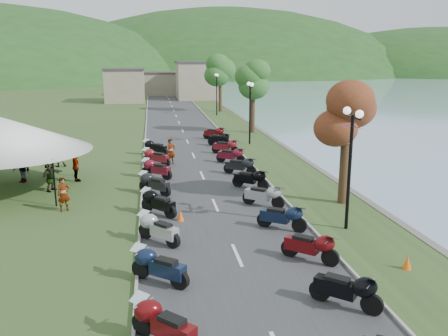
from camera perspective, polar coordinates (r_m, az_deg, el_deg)
name	(u,v)px	position (r m, az deg, el deg)	size (l,w,h in m)	color
road	(187,141)	(40.49, -4.44, 3.20)	(7.00, 120.00, 0.02)	#3B3B3E
hills_backdrop	(158,74)	(199.91, -7.95, 11.10)	(360.00, 120.00, 76.00)	#285621
far_building	(156,83)	(84.90, -8.16, 10.04)	(18.00, 16.00, 5.00)	gray
moto_row_left	(159,247)	(16.96, -7.80, -9.39)	(2.60, 39.64, 1.10)	#331411
moto_row_right	(265,195)	(22.86, 4.94, -3.31)	(2.60, 40.68, 1.10)	#331411
vendor_tent_main	(5,155)	(27.46, -24.86, 1.42)	(6.00, 6.00, 4.00)	white
tree_lakeside	(346,136)	(23.42, 14.45, 3.78)	(2.42, 2.42, 6.73)	#36702B
pedestrian_a	(65,211)	(23.52, -18.59, -4.89)	(0.59, 0.43, 1.61)	slate
pedestrian_b	(60,166)	(33.01, -19.15, 0.18)	(0.88, 0.48, 1.81)	slate
pedestrian_c	(23,182)	(29.62, -23.05, -1.59)	(1.24, 0.51, 1.92)	slate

